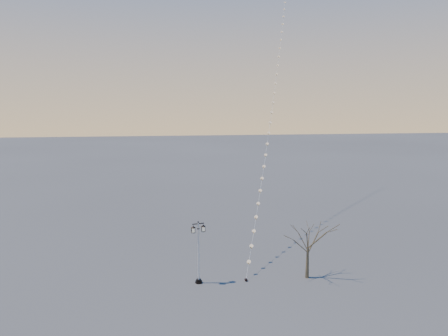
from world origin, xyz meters
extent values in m
plane|color=#4D4D4D|center=(0.00, 0.00, 0.00)|extent=(300.00, 300.00, 0.00)
cylinder|color=black|center=(-1.24, 1.12, 0.07)|extent=(0.48, 0.48, 0.14)
cylinder|color=black|center=(-1.24, 1.12, 0.20)|extent=(0.34, 0.34, 0.12)
cylinder|color=silver|center=(-1.24, 1.12, 2.26)|extent=(0.11, 0.11, 4.01)
cylinder|color=black|center=(-1.24, 1.12, 3.79)|extent=(0.17, 0.17, 0.05)
cube|color=black|center=(-1.24, 1.12, 4.13)|extent=(0.80, 0.25, 0.05)
sphere|color=black|center=(-1.24, 1.12, 4.24)|extent=(0.12, 0.12, 0.12)
pyramid|color=black|center=(-1.59, 1.03, 4.01)|extent=(0.37, 0.37, 0.12)
cube|color=beige|center=(-1.59, 1.03, 3.74)|extent=(0.22, 0.22, 0.29)
cube|color=black|center=(-1.59, 1.03, 3.58)|extent=(0.26, 0.26, 0.03)
pyramid|color=black|center=(-0.89, 1.21, 4.01)|extent=(0.37, 0.37, 0.12)
cube|color=beige|center=(-0.89, 1.21, 3.74)|extent=(0.22, 0.22, 0.29)
cube|color=black|center=(-0.89, 1.21, 3.58)|extent=(0.26, 0.26, 0.03)
cone|color=#493E29|center=(6.31, 0.81, 1.10)|extent=(0.26, 0.26, 2.20)
cylinder|color=black|center=(1.99, 0.89, 0.09)|extent=(0.19, 0.19, 0.19)
cylinder|color=black|center=(1.99, 0.89, 0.12)|extent=(0.03, 0.03, 0.24)
cone|color=orange|center=(8.29, 17.04, 14.35)|extent=(0.08, 0.08, 0.26)
cylinder|color=white|center=(1.99, 0.89, 0.57)|extent=(0.02, 0.02, 0.76)
camera|label=1|loc=(-3.87, -25.88, 11.80)|focal=33.77mm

